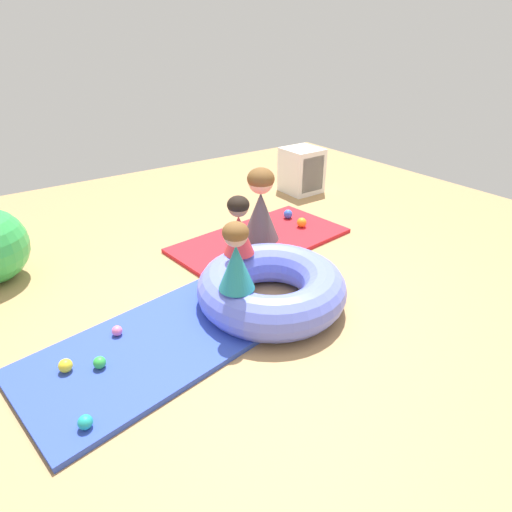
# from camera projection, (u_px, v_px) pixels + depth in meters

# --- Properties ---
(ground_plane) EXTENTS (8.00, 8.00, 0.00)m
(ground_plane) POSITION_uv_depth(u_px,v_px,m) (258.00, 315.00, 3.19)
(ground_plane) COLOR tan
(gym_mat_far_left) EXTENTS (1.81, 1.16, 0.04)m
(gym_mat_far_left) POSITION_uv_depth(u_px,v_px,m) (154.00, 346.00, 2.84)
(gym_mat_far_left) COLOR #2D47B7
(gym_mat_far_left) RESTS_ON ground
(gym_mat_near_right) EXTENTS (1.80, 1.08, 0.04)m
(gym_mat_near_right) POSITION_uv_depth(u_px,v_px,m) (260.00, 240.00, 4.28)
(gym_mat_near_right) COLOR red
(gym_mat_near_right) RESTS_ON ground
(inflatable_cushion) EXTENTS (1.11, 1.11, 0.32)m
(inflatable_cushion) POSITION_uv_depth(u_px,v_px,m) (271.00, 288.00, 3.22)
(inflatable_cushion) COLOR #6070E5
(inflatable_cushion) RESTS_ON ground
(child_in_red) EXTENTS (0.26, 0.26, 0.47)m
(child_in_red) POSITION_uv_depth(u_px,v_px,m) (239.00, 226.00, 3.27)
(child_in_red) COLOR red
(child_in_red) RESTS_ON inflatable_cushion
(child_in_teal) EXTENTS (0.35, 0.35, 0.48)m
(child_in_teal) POSITION_uv_depth(u_px,v_px,m) (236.00, 257.00, 2.81)
(child_in_teal) COLOR teal
(child_in_teal) RESTS_ON inflatable_cushion
(adult_seated) EXTENTS (0.51, 0.51, 0.71)m
(adult_seated) POSITION_uv_depth(u_px,v_px,m) (261.00, 206.00, 4.11)
(adult_seated) COLOR #4C4751
(adult_seated) RESTS_ON gym_mat_near_right
(play_ball_pink) EXTENTS (0.07, 0.07, 0.07)m
(play_ball_pink) POSITION_uv_depth(u_px,v_px,m) (117.00, 331.00, 2.90)
(play_ball_pink) COLOR pink
(play_ball_pink) RESTS_ON gym_mat_far_left
(play_ball_orange) EXTENTS (0.10, 0.10, 0.10)m
(play_ball_orange) POSITION_uv_depth(u_px,v_px,m) (302.00, 222.00, 4.50)
(play_ball_orange) COLOR orange
(play_ball_orange) RESTS_ON gym_mat_near_right
(play_ball_yellow) EXTENTS (0.08, 0.08, 0.08)m
(play_ball_yellow) POSITION_uv_depth(u_px,v_px,m) (65.00, 366.00, 2.59)
(play_ball_yellow) COLOR yellow
(play_ball_yellow) RESTS_ON gym_mat_far_left
(play_ball_green) EXTENTS (0.08, 0.08, 0.08)m
(play_ball_green) POSITION_uv_depth(u_px,v_px,m) (100.00, 362.00, 2.62)
(play_ball_green) COLOR green
(play_ball_green) RESTS_ON gym_mat_far_left
(play_ball_red) EXTENTS (0.08, 0.08, 0.08)m
(play_ball_red) POSITION_uv_depth(u_px,v_px,m) (256.00, 252.00, 3.92)
(play_ball_red) COLOR red
(play_ball_red) RESTS_ON gym_mat_near_right
(play_ball_teal) EXTENTS (0.08, 0.08, 0.08)m
(play_ball_teal) POSITION_uv_depth(u_px,v_px,m) (85.00, 422.00, 2.22)
(play_ball_teal) COLOR teal
(play_ball_teal) RESTS_ON gym_mat_far_left
(play_ball_blue) EXTENTS (0.10, 0.10, 0.10)m
(play_ball_blue) POSITION_uv_depth(u_px,v_px,m) (288.00, 214.00, 4.71)
(play_ball_blue) COLOR blue
(play_ball_blue) RESTS_ON gym_mat_near_right
(storage_cube) EXTENTS (0.44, 0.44, 0.56)m
(storage_cube) POSITION_uv_depth(u_px,v_px,m) (303.00, 171.00, 5.50)
(storage_cube) COLOR white
(storage_cube) RESTS_ON ground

